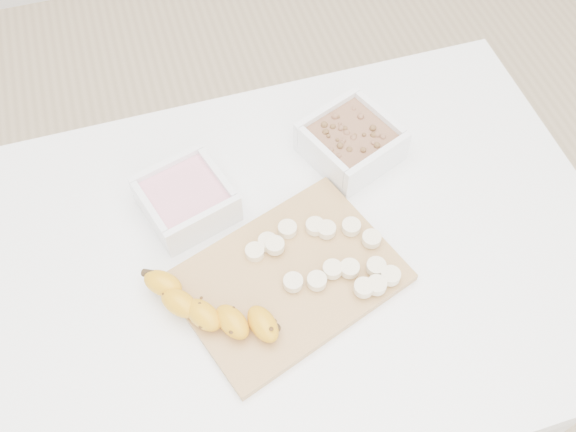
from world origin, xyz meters
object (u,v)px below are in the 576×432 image
object	(u,v)px
bowl_granola	(351,141)
banana	(213,309)
cutting_board	(288,278)
table	(293,281)
bowl_yogurt	(186,199)

from	to	relation	value
bowl_granola	banana	xyz separation A→B (m)	(-0.29, -0.23, 0.00)
banana	bowl_granola	bearing A→B (deg)	0.12
banana	cutting_board	bearing A→B (deg)	-25.07
table	bowl_yogurt	bearing A→B (deg)	137.75
bowl_yogurt	bowl_granola	distance (m)	0.29
cutting_board	table	bearing A→B (deg)	63.08
table	cutting_board	bearing A→B (deg)	-116.92
table	bowl_granola	world-z (taller)	bowl_granola
cutting_board	banana	world-z (taller)	banana
table	banana	size ratio (longest dim) A/B	4.81
bowl_granola	cutting_board	size ratio (longest dim) A/B	0.57
cutting_board	banana	size ratio (longest dim) A/B	1.51
cutting_board	banana	xyz separation A→B (m)	(-0.12, -0.03, 0.03)
table	bowl_granola	bearing A→B (deg)	46.70
bowl_granola	cutting_board	world-z (taller)	bowl_granola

